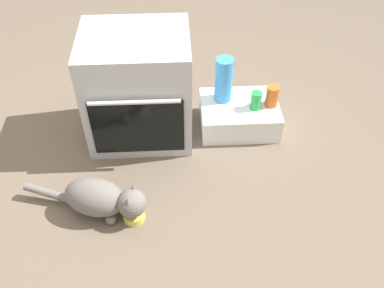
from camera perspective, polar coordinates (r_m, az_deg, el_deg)
name	(u,v)px	position (r m, az deg, el deg)	size (l,w,h in m)	color
ground	(150,176)	(2.52, -5.63, -4.25)	(8.00, 8.00, 0.00)	#6B5B4C
oven	(138,88)	(2.58, -7.22, 7.47)	(0.62, 0.55, 0.69)	#B7BABF
pantry_cabinet	(239,115)	(2.77, 6.34, 3.90)	(0.49, 0.37, 0.18)	white
food_bowl	(134,215)	(2.32, -7.81, -9.42)	(0.12, 0.12, 0.07)	#D1D14C
cat	(102,198)	(2.30, -12.05, -7.15)	(0.69, 0.29, 0.23)	slate
water_bottle	(224,80)	(2.66, 4.27, 8.60)	(0.11, 0.11, 0.30)	#388CD1
soda_can	(256,101)	(2.66, 8.61, 5.79)	(0.07, 0.07, 0.12)	green
sauce_jar	(272,96)	(2.70, 10.73, 6.36)	(0.08, 0.08, 0.14)	#D16023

